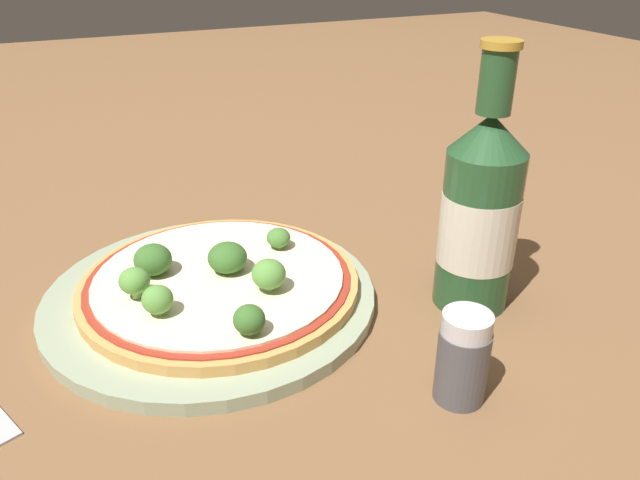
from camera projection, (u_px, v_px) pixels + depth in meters
name	position (u px, v px, depth m)	size (l,w,h in m)	color
ground_plane	(184.00, 293.00, 0.57)	(3.00, 3.00, 0.00)	brown
plate	(211.00, 297.00, 0.56)	(0.29, 0.29, 0.01)	#93A384
pizza	(220.00, 282.00, 0.55)	(0.25, 0.25, 0.01)	tan
broccoli_floret_0	(157.00, 300.00, 0.49)	(0.02, 0.02, 0.03)	#7A9E5B
broccoli_floret_1	(278.00, 237.00, 0.59)	(0.02, 0.02, 0.02)	#7A9E5B
broccoli_floret_2	(153.00, 260.00, 0.55)	(0.03, 0.03, 0.03)	#7A9E5B
broccoli_floret_3	(269.00, 274.00, 0.52)	(0.03, 0.03, 0.03)	#7A9E5B
broccoli_floret_4	(227.00, 258.00, 0.55)	(0.03, 0.03, 0.03)	#7A9E5B
broccoli_floret_5	(134.00, 281.00, 0.51)	(0.03, 0.03, 0.03)	#7A9E5B
broccoli_floret_6	(249.00, 320.00, 0.47)	(0.02, 0.02, 0.02)	#7A9E5B
beer_bottle	(480.00, 213.00, 0.52)	(0.07, 0.07, 0.23)	#234C28
pepper_shaker	(463.00, 358.00, 0.43)	(0.04, 0.04, 0.07)	#4C4C51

